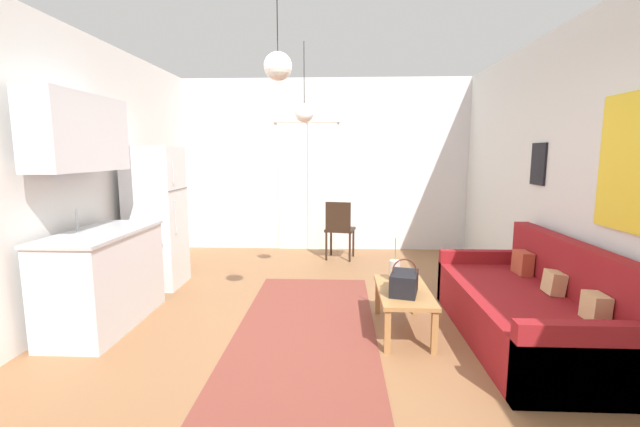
% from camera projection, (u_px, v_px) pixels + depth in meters
% --- Properties ---
extents(ground_plane, '(5.29, 7.98, 0.10)m').
position_uv_depth(ground_plane, '(310.00, 354.00, 3.50)').
color(ground_plane, '#8E603D').
extents(wall_back, '(4.89, 0.13, 2.83)m').
position_uv_depth(wall_back, '(324.00, 166.00, 6.98)').
color(wall_back, silver).
rests_on(wall_back, ground_plane).
extents(wall_right, '(0.12, 7.58, 2.83)m').
position_uv_depth(wall_right, '(623.00, 180.00, 3.18)').
color(wall_right, silver).
rests_on(wall_right, ground_plane).
extents(wall_left, '(0.12, 7.58, 2.83)m').
position_uv_depth(wall_left, '(16.00, 178.00, 3.39)').
color(wall_left, white).
rests_on(wall_left, ground_plane).
extents(area_rug, '(1.27, 3.31, 0.01)m').
position_uv_depth(area_rug, '(305.00, 335.00, 3.73)').
color(area_rug, brown).
rests_on(area_rug, ground_plane).
extents(couch, '(0.94, 2.06, 0.88)m').
position_uv_depth(couch, '(532.00, 310.00, 3.60)').
color(couch, maroon).
rests_on(couch, ground_plane).
extents(coffee_table, '(0.46, 0.93, 0.40)m').
position_uv_depth(coffee_table, '(403.00, 295.00, 3.78)').
color(coffee_table, '#A87542').
rests_on(coffee_table, ground_plane).
extents(bamboo_vase, '(0.11, 0.11, 0.42)m').
position_uv_depth(bamboo_vase, '(395.00, 270.00, 4.04)').
color(bamboo_vase, beige).
rests_on(bamboo_vase, coffee_table).
extents(handbag, '(0.30, 0.38, 0.32)m').
position_uv_depth(handbag, '(404.00, 283.00, 3.65)').
color(handbag, black).
rests_on(handbag, coffee_table).
extents(refrigerator, '(0.59, 0.60, 1.70)m').
position_uv_depth(refrigerator, '(156.00, 217.00, 5.06)').
color(refrigerator, white).
rests_on(refrigerator, ground_plane).
extents(kitchen_counter, '(0.61, 1.31, 2.14)m').
position_uv_depth(kitchen_counter, '(98.00, 240.00, 3.87)').
color(kitchen_counter, silver).
rests_on(kitchen_counter, ground_plane).
extents(accent_chair, '(0.49, 0.47, 0.90)m').
position_uv_depth(accent_chair, '(339.00, 227.00, 6.34)').
color(accent_chair, black).
rests_on(accent_chair, ground_plane).
extents(pendant_lamp_near, '(0.23, 0.23, 0.64)m').
position_uv_depth(pendant_lamp_near, '(278.00, 66.00, 3.31)').
color(pendant_lamp_near, black).
extents(pendant_lamp_far, '(0.21, 0.21, 0.87)m').
position_uv_depth(pendant_lamp_far, '(304.00, 113.00, 4.67)').
color(pendant_lamp_far, black).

